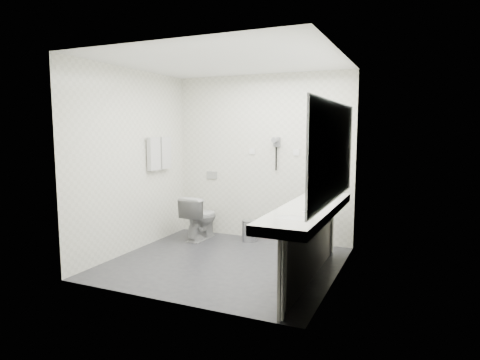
% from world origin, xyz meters
% --- Properties ---
extents(floor, '(2.80, 2.80, 0.00)m').
position_xyz_m(floor, '(0.00, 0.00, 0.00)').
color(floor, '#2E2E34').
rests_on(floor, ground).
extents(ceiling, '(2.80, 2.80, 0.00)m').
position_xyz_m(ceiling, '(0.00, 0.00, 2.50)').
color(ceiling, white).
rests_on(ceiling, wall_back).
extents(wall_back, '(2.80, 0.00, 2.80)m').
position_xyz_m(wall_back, '(0.00, 1.30, 1.25)').
color(wall_back, white).
rests_on(wall_back, floor).
extents(wall_front, '(2.80, 0.00, 2.80)m').
position_xyz_m(wall_front, '(0.00, -1.30, 1.25)').
color(wall_front, white).
rests_on(wall_front, floor).
extents(wall_left, '(0.00, 2.60, 2.60)m').
position_xyz_m(wall_left, '(-1.40, 0.00, 1.25)').
color(wall_left, white).
rests_on(wall_left, floor).
extents(wall_right, '(0.00, 2.60, 2.60)m').
position_xyz_m(wall_right, '(1.40, 0.00, 1.25)').
color(wall_right, white).
rests_on(wall_right, floor).
extents(vanity_counter, '(0.55, 2.20, 0.10)m').
position_xyz_m(vanity_counter, '(1.12, -0.20, 0.80)').
color(vanity_counter, white).
rests_on(vanity_counter, floor).
extents(vanity_panel, '(0.03, 2.15, 0.75)m').
position_xyz_m(vanity_panel, '(1.15, -0.20, 0.38)').
color(vanity_panel, '#9C9894').
rests_on(vanity_panel, floor).
extents(vanity_post_near, '(0.06, 0.06, 0.75)m').
position_xyz_m(vanity_post_near, '(1.18, -1.24, 0.38)').
color(vanity_post_near, silver).
rests_on(vanity_post_near, floor).
extents(vanity_post_far, '(0.06, 0.06, 0.75)m').
position_xyz_m(vanity_post_far, '(1.18, 0.84, 0.38)').
color(vanity_post_far, silver).
rests_on(vanity_post_far, floor).
extents(mirror, '(0.02, 2.20, 1.05)m').
position_xyz_m(mirror, '(1.39, -0.20, 1.45)').
color(mirror, '#B2BCC6').
rests_on(mirror, wall_right).
extents(basin_near, '(0.40, 0.31, 0.05)m').
position_xyz_m(basin_near, '(1.12, -0.85, 0.83)').
color(basin_near, white).
rests_on(basin_near, vanity_counter).
extents(basin_far, '(0.40, 0.31, 0.05)m').
position_xyz_m(basin_far, '(1.12, 0.45, 0.83)').
color(basin_far, white).
rests_on(basin_far, vanity_counter).
extents(faucet_near, '(0.04, 0.04, 0.15)m').
position_xyz_m(faucet_near, '(1.32, -0.85, 0.92)').
color(faucet_near, silver).
rests_on(faucet_near, vanity_counter).
extents(faucet_far, '(0.04, 0.04, 0.15)m').
position_xyz_m(faucet_far, '(1.32, 0.45, 0.92)').
color(faucet_far, silver).
rests_on(faucet_far, vanity_counter).
extents(soap_bottle_a, '(0.07, 0.07, 0.10)m').
position_xyz_m(soap_bottle_a, '(1.23, -0.08, 0.90)').
color(soap_bottle_a, silver).
rests_on(soap_bottle_a, vanity_counter).
extents(soap_bottle_b, '(0.08, 0.08, 0.09)m').
position_xyz_m(soap_bottle_b, '(1.13, -0.08, 0.89)').
color(soap_bottle_b, silver).
rests_on(soap_bottle_b, vanity_counter).
extents(glass_left, '(0.08, 0.08, 0.12)m').
position_xyz_m(glass_left, '(1.21, 0.00, 0.91)').
color(glass_left, silver).
rests_on(glass_left, vanity_counter).
extents(glass_right, '(0.07, 0.07, 0.10)m').
position_xyz_m(glass_right, '(1.21, 0.08, 0.90)').
color(glass_right, silver).
rests_on(glass_right, vanity_counter).
extents(toilet, '(0.41, 0.69, 0.68)m').
position_xyz_m(toilet, '(-0.84, 0.87, 0.34)').
color(toilet, white).
rests_on(toilet, floor).
extents(flush_plate, '(0.18, 0.02, 0.12)m').
position_xyz_m(flush_plate, '(-0.85, 1.29, 0.95)').
color(flush_plate, '#B2B5BA').
rests_on(flush_plate, wall_back).
extents(pedal_bin, '(0.27, 0.27, 0.31)m').
position_xyz_m(pedal_bin, '(-0.09, 1.05, 0.15)').
color(pedal_bin, '#B2B5BA').
rests_on(pedal_bin, floor).
extents(bin_lid, '(0.22, 0.22, 0.02)m').
position_xyz_m(bin_lid, '(-0.09, 1.05, 0.32)').
color(bin_lid, '#B2B5BA').
rests_on(bin_lid, pedal_bin).
extents(towel_rail, '(0.02, 0.62, 0.02)m').
position_xyz_m(towel_rail, '(-1.35, 0.55, 1.55)').
color(towel_rail, silver).
rests_on(towel_rail, wall_left).
extents(towel_near, '(0.07, 0.24, 0.48)m').
position_xyz_m(towel_near, '(-1.34, 0.41, 1.33)').
color(towel_near, silver).
rests_on(towel_near, towel_rail).
extents(towel_far, '(0.07, 0.24, 0.48)m').
position_xyz_m(towel_far, '(-1.34, 0.69, 1.33)').
color(towel_far, silver).
rests_on(towel_far, towel_rail).
extents(dryer_cradle, '(0.10, 0.04, 0.14)m').
position_xyz_m(dryer_cradle, '(0.25, 1.27, 1.50)').
color(dryer_cradle, gray).
rests_on(dryer_cradle, wall_back).
extents(dryer_barrel, '(0.08, 0.14, 0.08)m').
position_xyz_m(dryer_barrel, '(0.25, 1.20, 1.53)').
color(dryer_barrel, gray).
rests_on(dryer_barrel, dryer_cradle).
extents(dryer_cord, '(0.02, 0.02, 0.35)m').
position_xyz_m(dryer_cord, '(0.25, 1.26, 1.25)').
color(dryer_cord, black).
rests_on(dryer_cord, dryer_cradle).
extents(switch_plate_a, '(0.09, 0.02, 0.09)m').
position_xyz_m(switch_plate_a, '(-0.15, 1.29, 1.35)').
color(switch_plate_a, white).
rests_on(switch_plate_a, wall_back).
extents(switch_plate_b, '(0.09, 0.02, 0.09)m').
position_xyz_m(switch_plate_b, '(0.55, 1.29, 1.35)').
color(switch_plate_b, white).
rests_on(switch_plate_b, wall_back).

